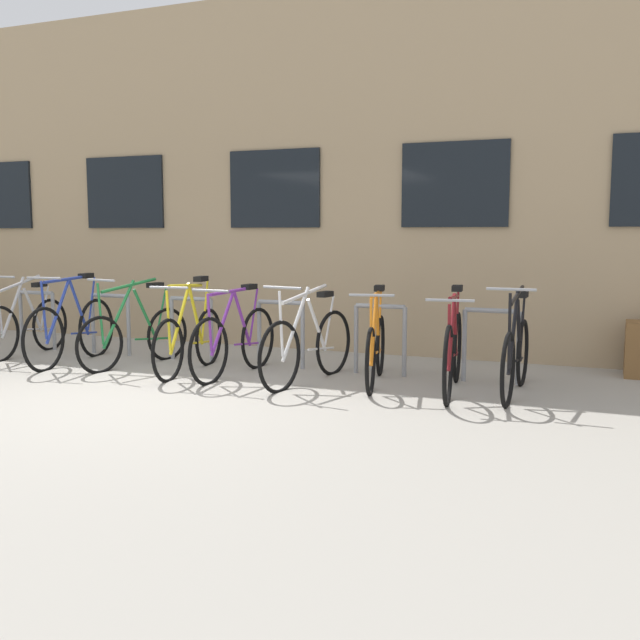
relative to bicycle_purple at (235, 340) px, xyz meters
name	(u,v)px	position (x,y,z in m)	size (l,w,h in m)	color
ground_plane	(133,396)	(-0.41, -1.28, -0.39)	(42.00, 42.00, 0.00)	#9E998E
storefront_building	(368,190)	(-0.41, 5.88, 1.94)	(28.00, 7.96, 4.65)	tan
bike_rack	(235,324)	(-0.33, 0.62, 0.09)	(6.60, 0.05, 0.78)	gray
bicycle_purple	(235,340)	(0.00, 0.00, 0.00)	(0.44, 1.72, 1.00)	black
bicycle_white	(308,345)	(0.89, -0.04, 0.00)	(0.45, 1.77, 1.06)	black
bicycle_silver	(26,326)	(-3.10, 0.17, -0.01)	(0.44, 1.66, 1.06)	black
bicycle_maroon	(453,351)	(2.38, 0.07, 0.02)	(0.44, 1.83, 1.04)	black
bicycle_green	(135,334)	(-1.37, 0.08, -0.02)	(0.51, 1.66, 1.07)	black
bicycle_yellow	(190,338)	(-0.55, -0.03, 0.00)	(0.44, 1.68, 1.08)	black
bicycle_blue	(72,329)	(-2.18, -0.06, 0.02)	(0.44, 1.78, 1.08)	black
bicycle_black	(516,355)	(2.97, 0.16, 0.00)	(0.44, 1.70, 1.09)	black
bicycle_orange	(376,348)	(1.56, 0.17, -0.01)	(0.50, 1.65, 1.02)	black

